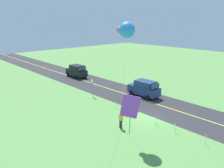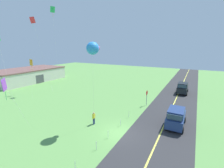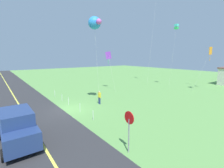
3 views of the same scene
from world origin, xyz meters
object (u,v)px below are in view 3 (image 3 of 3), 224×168
Objects in this scene: kite_yellow_high at (210,51)px; kite_green_far at (108,56)px; car_suv_foreground at (18,127)px; kite_cyan_top at (176,27)px; person_adult_near at (99,97)px; kite_red_low at (95,23)px; stop_sign at (129,124)px.

kite_green_far is at bearing -133.44° from kite_yellow_high.
car_suv_foreground is 0.62× the size of kite_yellow_high.
kite_cyan_top is at bearing -172.04° from kite_yellow_high.
car_suv_foreground is 27.19m from kite_yellow_high.
car_suv_foreground is at bearing 149.58° from person_adult_near.
car_suv_foreground is 0.68× the size of kite_green_far.
kite_cyan_top reaches higher than kite_red_low.
car_suv_foreground is 19.14m from kite_green_far.
kite_green_far is at bearing 126.18° from car_suv_foreground.
kite_cyan_top is (-1.14, 16.89, 9.89)m from person_adult_near.
kite_red_low is at bearing 159.60° from stop_sign.
kite_green_far is (-15.97, 9.92, 3.90)m from stop_sign.
stop_sign reaches higher than car_suv_foreground.
car_suv_foreground is 10.03m from person_adult_near.
kite_cyan_top reaches higher than person_adult_near.
car_suv_foreground is at bearing -134.45° from stop_sign.
kite_yellow_high is at bearing 46.56° from kite_green_far.
stop_sign is 0.39× the size of kite_green_far.
kite_yellow_high is (4.49, 17.68, 5.52)m from person_adult_near.
kite_yellow_high is 0.64× the size of kite_cyan_top.
stop_sign is at bearing -31.85° from kite_green_far.
stop_sign is at bearing -63.10° from kite_cyan_top.
kite_green_far reaches higher than stop_sign.
kite_cyan_top is (5.42, 10.88, 5.05)m from kite_green_far.
stop_sign is at bearing -20.40° from kite_red_low.
kite_yellow_high is at bearing 7.96° from kite_cyan_top.
kite_yellow_high is at bearing -70.84° from person_adult_near.
stop_sign is 0.36× the size of kite_yellow_high.
person_adult_near is at bearing 116.16° from car_suv_foreground.
kite_red_low is 0.89× the size of kite_cyan_top.
kite_cyan_top is at bearing 63.54° from kite_green_far.
car_suv_foreground is 2.75× the size of person_adult_near.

